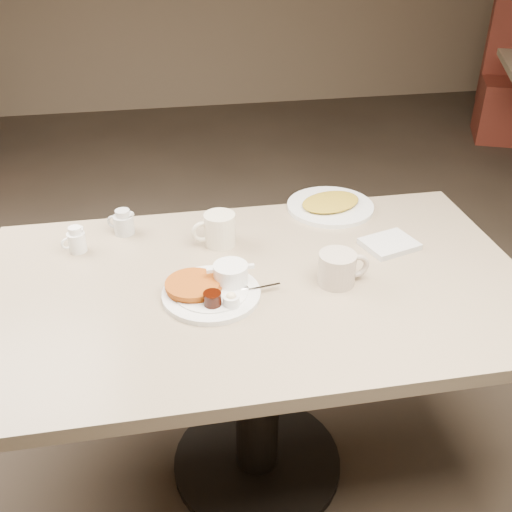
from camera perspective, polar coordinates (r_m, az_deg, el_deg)
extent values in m
cube|color=#4C3F33|center=(2.15, 0.10, -19.51)|extent=(7.00, 8.00, 0.02)
cube|color=tan|center=(1.64, 0.12, -3.04)|extent=(1.50, 0.90, 0.04)
cylinder|color=black|center=(1.86, 0.11, -12.06)|extent=(0.14, 0.14, 0.69)
cylinder|color=black|center=(2.13, 0.10, -19.09)|extent=(0.56, 0.56, 0.03)
cylinder|color=white|center=(1.57, -4.31, -3.66)|extent=(0.27, 0.27, 0.01)
cylinder|color=white|center=(1.56, -4.32, -3.38)|extent=(0.20, 0.20, 0.00)
cylinder|color=#A44B0F|center=(1.58, -5.95, -2.95)|extent=(0.15, 0.15, 0.01)
cylinder|color=#A44B0F|center=(1.57, -6.13, -2.70)|extent=(0.15, 0.15, 0.01)
cylinder|color=white|center=(1.58, -2.45, -1.73)|extent=(0.10, 0.10, 0.05)
cube|color=white|center=(1.57, -4.41, -1.41)|extent=(0.02, 0.01, 0.01)
cube|color=white|center=(1.58, -0.53, -0.99)|extent=(0.02, 0.01, 0.01)
ellipsoid|color=white|center=(1.58, -2.89, -1.30)|extent=(0.04, 0.04, 0.03)
ellipsoid|color=white|center=(1.57, -1.96, -1.41)|extent=(0.04, 0.04, 0.02)
cylinder|color=black|center=(1.51, -4.21, -4.16)|extent=(0.05, 0.05, 0.04)
cylinder|color=white|center=(1.51, -2.40, -4.32)|extent=(0.04, 0.04, 0.03)
ellipsoid|color=#F8E1B1|center=(1.50, -2.41, -3.89)|extent=(0.03, 0.03, 0.02)
cube|color=silver|center=(1.58, 0.60, -3.02)|extent=(0.10, 0.02, 0.00)
ellipsoid|color=silver|center=(1.57, -1.29, -3.05)|extent=(0.03, 0.02, 0.01)
cylinder|color=#BDAE9D|center=(1.61, 7.77, -1.21)|extent=(0.11, 0.11, 0.09)
cylinder|color=black|center=(1.59, 7.87, 0.00)|extent=(0.09, 0.09, 0.01)
torus|color=#BDAE9D|center=(1.63, 9.64, -0.96)|extent=(0.07, 0.02, 0.07)
cube|color=silver|center=(1.83, 12.69, 1.13)|extent=(0.18, 0.16, 0.02)
cylinder|color=#EEE4C6|center=(1.78, -3.50, 2.56)|extent=(0.10, 0.10, 0.10)
torus|color=#EEE4C6|center=(1.77, -5.15, 2.33)|extent=(0.07, 0.02, 0.07)
cylinder|color=white|center=(1.83, -16.83, 1.28)|extent=(0.06, 0.06, 0.06)
cylinder|color=white|center=(1.81, -17.02, 2.37)|extent=(0.04, 0.04, 0.02)
cone|color=white|center=(1.82, -16.39, 2.45)|extent=(0.02, 0.02, 0.02)
torus|color=white|center=(1.82, -17.68, 1.16)|extent=(0.04, 0.02, 0.04)
cylinder|color=silver|center=(1.89, -12.57, 2.96)|extent=(0.07, 0.07, 0.06)
cylinder|color=silver|center=(1.87, -12.71, 4.03)|extent=(0.05, 0.05, 0.02)
cone|color=silver|center=(1.86, -12.01, 3.85)|extent=(0.03, 0.03, 0.02)
torus|color=silver|center=(1.90, -13.51, 3.20)|extent=(0.04, 0.03, 0.04)
cylinder|color=white|center=(2.02, 7.14, 4.75)|extent=(0.38, 0.38, 0.01)
ellipsoid|color=gold|center=(2.01, 7.18, 5.19)|extent=(0.25, 0.22, 0.02)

